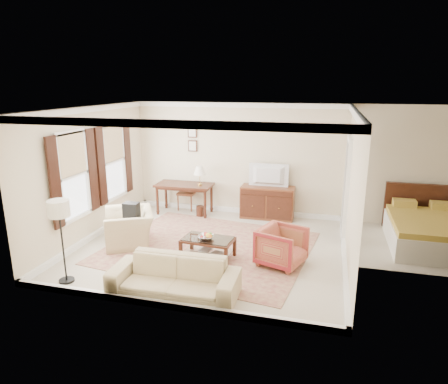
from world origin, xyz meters
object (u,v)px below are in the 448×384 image
at_px(tv, 268,168).
at_px(sofa, 174,272).
at_px(sideboard, 267,202).
at_px(club_armchair, 129,222).
at_px(striped_armchair, 282,245).
at_px(coffee_table, 208,243).
at_px(writing_desk, 184,188).

height_order(tv, sofa, tv).
xyz_separation_m(sideboard, club_armchair, (-2.61, -2.46, 0.08)).
bearing_deg(sofa, tv, 77.25).
height_order(tv, club_armchair, tv).
bearing_deg(striped_armchair, tv, 33.65).
bearing_deg(tv, coffee_table, 74.57).
relative_size(coffee_table, club_armchair, 0.92).
bearing_deg(sofa, striped_armchair, 43.96).
distance_m(writing_desk, sideboard, 2.21).
xyz_separation_m(writing_desk, tv, (2.19, 0.16, 0.61)).
bearing_deg(coffee_table, writing_desk, 119.14).
bearing_deg(writing_desk, coffee_table, -60.86).
relative_size(writing_desk, sideboard, 1.09).
distance_m(coffee_table, sofa, 1.51).
bearing_deg(tv, club_armchair, 43.02).
distance_m(writing_desk, sofa, 4.28).
xyz_separation_m(tv, sofa, (-0.87, -4.23, -0.90)).
distance_m(coffee_table, club_armchair, 1.89).
distance_m(tv, sofa, 4.41).
bearing_deg(club_armchair, striped_armchair, 56.80).
bearing_deg(club_armchair, writing_desk, 140.06).
xyz_separation_m(striped_armchair, club_armchair, (-3.30, 0.22, 0.08)).
relative_size(writing_desk, club_armchair, 1.30).
relative_size(writing_desk, sofa, 0.70).
height_order(sideboard, tv, tv).
xyz_separation_m(writing_desk, club_armchair, (-0.43, -2.28, -0.20)).
relative_size(tv, sofa, 0.45).
bearing_deg(sideboard, tv, -90.00).
bearing_deg(sideboard, writing_desk, -175.32).
bearing_deg(coffee_table, tv, 74.57).
bearing_deg(striped_armchair, club_armchair, 105.22).
distance_m(sideboard, coffee_table, 2.85).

